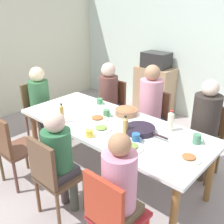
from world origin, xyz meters
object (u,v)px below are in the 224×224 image
(chair_5, at_px, (205,136))
(cup_2, at_px, (100,101))
(plate_0, at_px, (131,147))
(chair_3, at_px, (38,108))
(person_3, at_px, (40,97))
(cup_4, at_px, (107,113))
(plate_2, at_px, (101,129))
(bottle_2, at_px, (62,114))
(person_1, at_px, (120,189))
(cup_1, at_px, (197,139))
(person_0, at_px, (59,155))
(side_cabinet, at_px, (154,91))
(chair_6, at_px, (153,118))
(microwave, at_px, (156,60))
(plate_1, at_px, (97,118))
(chair_2, at_px, (112,105))
(dining_table, at_px, (112,129))
(serving_pan, at_px, (140,130))
(chair_1, at_px, (112,214))
(person_2, at_px, (108,94))
(bottle_1, at_px, (125,126))
(cup_0, at_px, (136,138))
(plate_3, at_px, (189,158))
(person_6, at_px, (150,103))
(chair_4, at_px, (12,146))
(chair_0, at_px, (52,174))
(bottle_0, at_px, (171,121))
(cup_3, at_px, (90,133))
(person_5, at_px, (205,121))
(bowl_0, at_px, (126,111))

(chair_5, bearing_deg, cup_2, -159.16)
(plate_0, bearing_deg, chair_3, 172.28)
(person_3, relative_size, cup_4, 9.79)
(plate_2, distance_m, bottle_2, 0.50)
(person_1, distance_m, cup_1, 1.02)
(person_0, distance_m, cup_2, 1.26)
(side_cabinet, bearing_deg, chair_6, -57.51)
(microwave, bearing_deg, chair_5, -38.05)
(chair_3, bearing_deg, side_cabinet, 69.60)
(plate_1, bearing_deg, chair_2, 122.39)
(dining_table, relative_size, side_cabinet, 2.59)
(serving_pan, bearing_deg, plate_2, -145.76)
(chair_1, distance_m, serving_pan, 1.04)
(plate_1, bearing_deg, person_2, 125.23)
(serving_pan, relative_size, bottle_1, 2.46)
(cup_0, bearing_deg, plate_3, 7.08)
(plate_3, relative_size, cup_4, 1.90)
(person_6, xyz_separation_m, plate_1, (-0.21, -0.80, -0.02))
(chair_4, xyz_separation_m, plate_3, (1.78, 0.78, 0.24))
(chair_6, distance_m, plate_1, 0.95)
(chair_0, height_order, person_1, person_1)
(plate_0, relative_size, plate_1, 0.92)
(serving_pan, distance_m, microwave, 2.34)
(chair_3, distance_m, bottle_0, 2.18)
(plate_3, relative_size, cup_3, 2.00)
(chair_3, xyz_separation_m, chair_6, (1.55, 0.86, 0.00))
(bottle_0, bearing_deg, chair_1, -80.62)
(chair_3, distance_m, bottle_2, 1.20)
(chair_2, bearing_deg, chair_5, 0.00)
(person_0, relative_size, cup_3, 10.03)
(cup_1, bearing_deg, bottle_2, -156.84)
(person_5, height_order, plate_2, person_5)
(plate_0, bearing_deg, cup_4, 150.54)
(person_3, relative_size, person_6, 0.91)
(chair_5, bearing_deg, bottle_0, -108.81)
(dining_table, xyz_separation_m, serving_pan, (0.36, 0.05, 0.10))
(bowl_0, relative_size, cup_1, 2.36)
(chair_0, relative_size, microwave, 1.88)
(chair_3, bearing_deg, bottle_1, -2.70)
(dining_table, relative_size, bottle_2, 9.83)
(chair_3, bearing_deg, cup_1, 5.40)
(person_6, xyz_separation_m, cup_3, (0.03, -1.16, 0.00))
(plate_2, height_order, bottle_0, bottle_0)
(cup_3, height_order, bottle_2, bottle_2)
(chair_1, relative_size, cup_4, 7.51)
(plate_2, bearing_deg, microwave, 109.01)
(person_5, relative_size, side_cabinet, 1.39)
(microwave, bearing_deg, person_3, -108.16)
(plate_1, relative_size, cup_3, 2.24)
(chair_1, bearing_deg, chair_3, 159.61)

